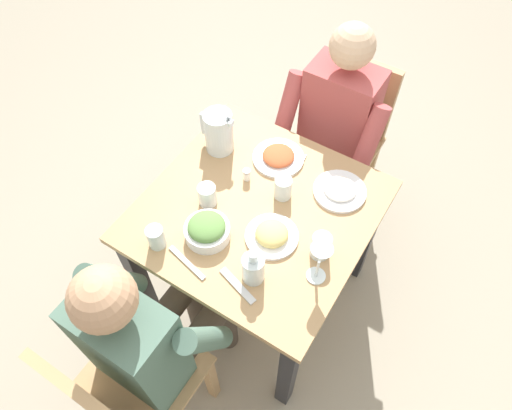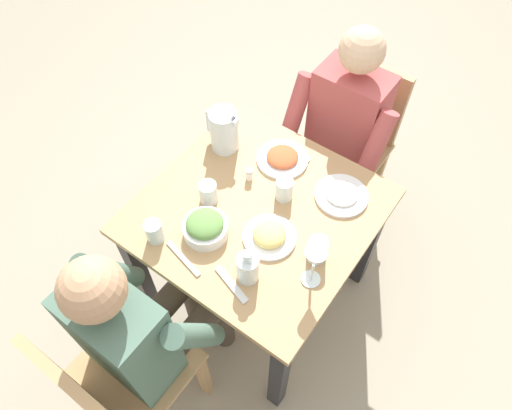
{
  "view_description": "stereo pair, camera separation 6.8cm",
  "coord_description": "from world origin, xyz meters",
  "px_view_note": "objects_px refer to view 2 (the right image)",
  "views": [
    {
      "loc": [
        -0.55,
        0.89,
        2.26
      ],
      "look_at": [
        0.0,
        0.01,
        0.78
      ],
      "focal_mm": 33.03,
      "sensor_mm": 36.0,
      "label": 1
    },
    {
      "loc": [
        -0.61,
        0.86,
        2.26
      ],
      "look_at": [
        0.0,
        0.01,
        0.78
      ],
      "focal_mm": 33.03,
      "sensor_mm": 36.0,
      "label": 2
    }
  ],
  "objects_px": {
    "water_glass_near_right": "(154,232)",
    "salt_shaker": "(249,174)",
    "oil_carafe": "(248,269)",
    "water_glass_near_left": "(317,250)",
    "chair_far": "(115,383)",
    "diner_far": "(147,323)",
    "plate_fries": "(270,235)",
    "water_pitcher": "(224,130)",
    "salad_bowl": "(205,227)",
    "dining_table": "(258,227)",
    "plate_rice_curry": "(282,158)",
    "water_glass_far_right": "(284,189)",
    "wine_glass": "(315,260)",
    "plate_yoghurt": "(342,195)",
    "chair_near": "(351,136)",
    "diner_near": "(335,140)",
    "water_glass_far_left": "(208,193)"
  },
  "relations": [
    {
      "from": "diner_far",
      "to": "water_glass_far_left",
      "type": "distance_m",
      "value": 0.53
    },
    {
      "from": "dining_table",
      "to": "water_glass_far_left",
      "type": "distance_m",
      "value": 0.27
    },
    {
      "from": "chair_far",
      "to": "water_glass_near_right",
      "type": "distance_m",
      "value": 0.56
    },
    {
      "from": "water_pitcher",
      "to": "wine_glass",
      "type": "relative_size",
      "value": 0.97
    },
    {
      "from": "diner_far",
      "to": "water_glass_near_right",
      "type": "height_order",
      "value": "diner_far"
    },
    {
      "from": "wine_glass",
      "to": "chair_near",
      "type": "bearing_deg",
      "value": -71.75
    },
    {
      "from": "diner_far",
      "to": "plate_rice_curry",
      "type": "bearing_deg",
      "value": -90.47
    },
    {
      "from": "water_pitcher",
      "to": "water_glass_far_right",
      "type": "distance_m",
      "value": 0.37
    },
    {
      "from": "chair_far",
      "to": "salad_bowl",
      "type": "distance_m",
      "value": 0.65
    },
    {
      "from": "dining_table",
      "to": "diner_near",
      "type": "distance_m",
      "value": 0.58
    },
    {
      "from": "salad_bowl",
      "to": "water_pitcher",
      "type": "bearing_deg",
      "value": -61.16
    },
    {
      "from": "water_glass_far_right",
      "to": "chair_near",
      "type": "bearing_deg",
      "value": -88.04
    },
    {
      "from": "plate_rice_curry",
      "to": "water_pitcher",
      "type": "bearing_deg",
      "value": 17.28
    },
    {
      "from": "diner_far",
      "to": "salad_bowl",
      "type": "relative_size",
      "value": 6.95
    },
    {
      "from": "wine_glass",
      "to": "chair_far",
      "type": "bearing_deg",
      "value": 58.27
    },
    {
      "from": "salad_bowl",
      "to": "plate_rice_curry",
      "type": "distance_m",
      "value": 0.47
    },
    {
      "from": "water_glass_far_right",
      "to": "oil_carafe",
      "type": "bearing_deg",
      "value": 104.32
    },
    {
      "from": "diner_near",
      "to": "water_glass_near_left",
      "type": "bearing_deg",
      "value": 113.37
    },
    {
      "from": "water_pitcher",
      "to": "plate_fries",
      "type": "distance_m",
      "value": 0.51
    },
    {
      "from": "chair_near",
      "to": "salt_shaker",
      "type": "relative_size",
      "value": 16.56
    },
    {
      "from": "plate_rice_curry",
      "to": "plate_fries",
      "type": "bearing_deg",
      "value": 116.92
    },
    {
      "from": "plate_rice_curry",
      "to": "wine_glass",
      "type": "relative_size",
      "value": 1.1
    },
    {
      "from": "diner_far",
      "to": "chair_far",
      "type": "bearing_deg",
      "value": 90.0
    },
    {
      "from": "plate_yoghurt",
      "to": "plate_rice_curry",
      "type": "bearing_deg",
      "value": -3.85
    },
    {
      "from": "plate_fries",
      "to": "water_glass_near_left",
      "type": "height_order",
      "value": "water_glass_near_left"
    },
    {
      "from": "salad_bowl",
      "to": "diner_near",
      "type": "bearing_deg",
      "value": -98.66
    },
    {
      "from": "salad_bowl",
      "to": "plate_rice_curry",
      "type": "bearing_deg",
      "value": -93.83
    },
    {
      "from": "dining_table",
      "to": "diner_near",
      "type": "height_order",
      "value": "diner_near"
    },
    {
      "from": "oil_carafe",
      "to": "water_glass_near_left",
      "type": "bearing_deg",
      "value": -126.61
    },
    {
      "from": "wine_glass",
      "to": "water_glass_near_right",
      "type": "bearing_deg",
      "value": 19.1
    },
    {
      "from": "water_pitcher",
      "to": "oil_carafe",
      "type": "relative_size",
      "value": 1.16
    },
    {
      "from": "salad_bowl",
      "to": "water_glass_near_left",
      "type": "xyz_separation_m",
      "value": [
        -0.39,
        -0.15,
        0.01
      ]
    },
    {
      "from": "chair_far",
      "to": "water_glass_far_right",
      "type": "relative_size",
      "value": 9.25
    },
    {
      "from": "dining_table",
      "to": "diner_near",
      "type": "relative_size",
      "value": 0.73
    },
    {
      "from": "chair_far",
      "to": "diner_far",
      "type": "relative_size",
      "value": 0.75
    },
    {
      "from": "diner_far",
      "to": "plate_fries",
      "type": "xyz_separation_m",
      "value": [
        -0.18,
        -0.49,
        0.11
      ]
    },
    {
      "from": "plate_yoghurt",
      "to": "wine_glass",
      "type": "height_order",
      "value": "wine_glass"
    },
    {
      "from": "salad_bowl",
      "to": "plate_fries",
      "type": "bearing_deg",
      "value": -149.8
    },
    {
      "from": "water_glass_far_right",
      "to": "plate_rice_curry",
      "type": "bearing_deg",
      "value": -54.27
    },
    {
      "from": "salt_shaker",
      "to": "water_pitcher",
      "type": "bearing_deg",
      "value": -23.63
    },
    {
      "from": "plate_rice_curry",
      "to": "wine_glass",
      "type": "xyz_separation_m",
      "value": [
        -0.39,
        0.4,
        0.13
      ]
    },
    {
      "from": "salad_bowl",
      "to": "plate_fries",
      "type": "relative_size",
      "value": 0.85
    },
    {
      "from": "water_glass_near_right",
      "to": "salt_shaker",
      "type": "relative_size",
      "value": 1.74
    },
    {
      "from": "oil_carafe",
      "to": "dining_table",
      "type": "bearing_deg",
      "value": -60.9
    },
    {
      "from": "dining_table",
      "to": "diner_far",
      "type": "height_order",
      "value": "diner_far"
    },
    {
      "from": "plate_yoghurt",
      "to": "salt_shaker",
      "type": "height_order",
      "value": "salt_shaker"
    },
    {
      "from": "salad_bowl",
      "to": "wine_glass",
      "type": "bearing_deg",
      "value": -171.19
    },
    {
      "from": "plate_rice_curry",
      "to": "water_glass_far_left",
      "type": "distance_m",
      "value": 0.36
    },
    {
      "from": "dining_table",
      "to": "water_glass_near_left",
      "type": "xyz_separation_m",
      "value": [
        -0.3,
        0.05,
        0.19
      ]
    },
    {
      "from": "plate_fries",
      "to": "oil_carafe",
      "type": "relative_size",
      "value": 1.22
    }
  ]
}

